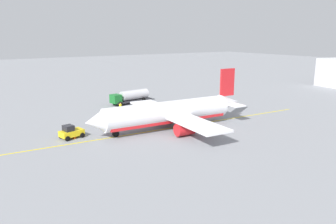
# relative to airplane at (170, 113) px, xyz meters

# --- Properties ---
(ground_plane) EXTENTS (400.00, 400.00, 0.00)m
(ground_plane) POSITION_rel_airplane_xyz_m (0.45, -0.02, -2.77)
(ground_plane) COLOR gray
(airplane) EXTENTS (30.72, 26.82, 9.89)m
(airplane) POSITION_rel_airplane_xyz_m (0.00, 0.00, 0.00)
(airplane) COLOR white
(airplane) RESTS_ON ground
(fuel_tanker) EXTENTS (10.91, 4.08, 3.15)m
(fuel_tanker) POSITION_rel_airplane_xyz_m (-3.88, -23.27, -1.04)
(fuel_tanker) COLOR #2D2D33
(fuel_tanker) RESTS_ON ground
(pushback_tug) EXTENTS (3.95, 3.00, 2.20)m
(pushback_tug) POSITION_rel_airplane_xyz_m (16.45, -3.76, -1.76)
(pushback_tug) COLOR yellow
(pushback_tug) RESTS_ON ground
(refueling_worker) EXTENTS (0.63, 0.60, 1.71)m
(refueling_worker) POSITION_rel_airplane_xyz_m (1.40, -17.72, -1.95)
(refueling_worker) COLOR navy
(refueling_worker) RESTS_ON ground
(safety_cone_nose) EXTENTS (0.56, 0.56, 0.62)m
(safety_cone_nose) POSITION_rel_airplane_xyz_m (16.05, -3.32, -2.46)
(safety_cone_nose) COLOR #F2590F
(safety_cone_nose) RESTS_ON ground
(taxi_line_marking) EXTENTS (61.93, 3.50, 0.01)m
(taxi_line_marking) POSITION_rel_airplane_xyz_m (0.45, -0.02, -2.76)
(taxi_line_marking) COLOR yellow
(taxi_line_marking) RESTS_ON ground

